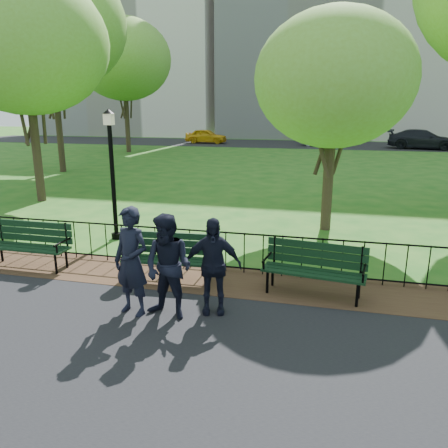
% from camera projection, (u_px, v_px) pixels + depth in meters
% --- Properties ---
extents(ground, '(120.00, 120.00, 0.00)m').
position_uv_depth(ground, '(166.00, 309.00, 7.66)').
color(ground, '#1C5C18').
extents(dirt_strip, '(60.00, 1.60, 0.01)m').
position_uv_depth(dirt_strip, '(192.00, 277.00, 9.06)').
color(dirt_strip, '#382117').
rests_on(dirt_strip, ground).
extents(far_street, '(70.00, 9.00, 0.01)m').
position_uv_depth(far_street, '(303.00, 144.00, 40.45)').
color(far_street, black).
rests_on(far_street, ground).
extents(iron_fence, '(24.06, 0.06, 1.00)m').
position_uv_depth(iron_fence, '(199.00, 248.00, 9.40)').
color(iron_fence, black).
rests_on(iron_fence, ground).
extents(apartment_west, '(22.00, 15.00, 26.00)m').
position_uv_depth(apartment_west, '(137.00, 27.00, 54.32)').
color(apartment_west, silver).
rests_on(apartment_west, ground).
extents(park_bench_main, '(1.93, 0.72, 1.05)m').
position_uv_depth(park_bench_main, '(155.00, 251.00, 8.76)').
color(park_bench_main, black).
rests_on(park_bench_main, ground).
extents(park_bench_left_a, '(1.92, 0.60, 1.09)m').
position_uv_depth(park_bench_left_a, '(29.00, 240.00, 9.54)').
color(park_bench_left_a, black).
rests_on(park_bench_left_a, ground).
extents(park_bench_right_a, '(1.94, 0.83, 1.07)m').
position_uv_depth(park_bench_right_a, '(315.00, 264.00, 8.12)').
color(park_bench_right_a, black).
rests_on(park_bench_right_a, ground).
extents(lamppost, '(0.30, 0.30, 3.38)m').
position_uv_depth(lamppost, '(112.00, 170.00, 11.26)').
color(lamppost, black).
rests_on(lamppost, ground).
extents(tree_near_w, '(5.73, 5.73, 7.98)m').
position_uv_depth(tree_near_w, '(25.00, 43.00, 14.99)').
color(tree_near_w, '#2D2116').
rests_on(tree_near_w, ground).
extents(tree_near_e, '(4.27, 4.27, 5.95)m').
position_uv_depth(tree_near_e, '(334.00, 79.00, 11.57)').
color(tree_near_e, '#2D2116').
rests_on(tree_near_e, ground).
extents(tree_mid_w, '(7.66, 7.66, 10.68)m').
position_uv_depth(tree_mid_w, '(49.00, 24.00, 21.75)').
color(tree_mid_w, '#2D2116').
rests_on(tree_mid_w, ground).
extents(tree_far_w, '(6.98, 6.98, 9.73)m').
position_uv_depth(tree_far_w, '(124.00, 59.00, 32.02)').
color(tree_far_w, '#2D2116').
rests_on(tree_far_w, ground).
extents(person_left, '(0.77, 0.61, 1.86)m').
position_uv_depth(person_left, '(131.00, 261.00, 7.28)').
color(person_left, black).
rests_on(person_left, asphalt_path).
extents(person_mid, '(0.94, 0.62, 1.77)m').
position_uv_depth(person_mid, '(168.00, 267.00, 7.14)').
color(person_mid, black).
rests_on(person_mid, asphalt_path).
extents(person_right, '(1.05, 0.61, 1.68)m').
position_uv_depth(person_right, '(212.00, 266.00, 7.34)').
color(person_right, black).
rests_on(person_right, asphalt_path).
extents(taxi, '(3.95, 1.64, 1.34)m').
position_uv_depth(taxi, '(206.00, 136.00, 41.48)').
color(taxi, gold).
rests_on(taxi, far_street).
extents(sedan_silver, '(4.21, 1.73, 1.35)m').
position_uv_depth(sedan_silver, '(324.00, 138.00, 38.35)').
color(sedan_silver, '#A2A6AA').
rests_on(sedan_silver, far_street).
extents(sedan_dark, '(5.77, 3.28, 1.58)m').
position_uv_depth(sedan_dark, '(423.00, 139.00, 35.81)').
color(sedan_dark, black).
rests_on(sedan_dark, far_street).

